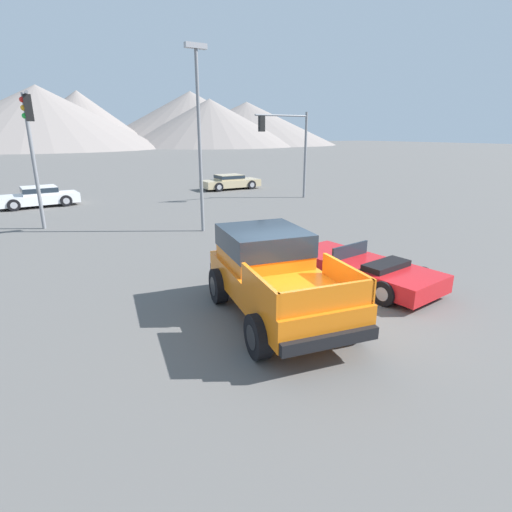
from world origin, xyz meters
name	(u,v)px	position (x,y,z in m)	size (l,w,h in m)	color
ground_plane	(299,322)	(0.00, 0.00, 0.00)	(320.00, 320.00, 0.00)	#5B5956
orange_pickup_truck	(272,269)	(-0.25, 0.77, 1.11)	(2.95, 5.08, 1.96)	orange
red_convertible_car	(363,269)	(3.11, 1.14, 0.42)	(2.34, 4.61, 1.05)	red
parked_car_tan	(230,182)	(8.90, 21.06, 0.58)	(4.50, 1.95, 1.11)	tan
parked_car_white	(39,196)	(-4.25, 20.01, 0.60)	(4.45, 2.16, 1.17)	white
traffic_light_main	(31,137)	(-4.43, 12.14, 4.02)	(0.38, 3.61, 5.77)	slate
traffic_light_crosswalk	(287,139)	(9.81, 14.88, 3.82)	(3.88, 0.38, 5.44)	slate
street_lamp_post	(199,124)	(1.65, 9.42, 4.53)	(0.90, 0.24, 7.53)	slate
distant_mountain_range	(167,120)	(38.96, 125.19, 8.04)	(130.56, 80.08, 18.00)	gray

